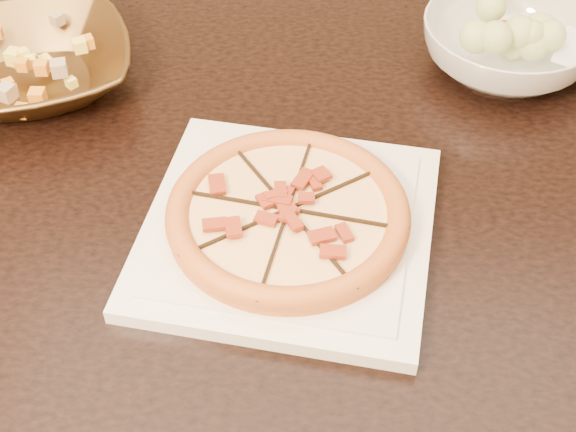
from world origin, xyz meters
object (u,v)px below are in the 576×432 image
object	(u,v)px
pizza	(288,214)
bronze_bowl	(33,66)
salad_bowl	(507,46)
plate	(288,228)
dining_table	(222,199)

from	to	relation	value
pizza	bronze_bowl	xyz separation A→B (m)	(-0.35, 0.27, -0.00)
salad_bowl	plate	bearing A→B (deg)	-132.08
salad_bowl	dining_table	bearing A→B (deg)	-155.47
dining_table	plate	distance (m)	0.20
plate	bronze_bowl	xyz separation A→B (m)	(-0.35, 0.27, 0.02)
bronze_bowl	plate	bearing A→B (deg)	-37.92
pizza	plate	bearing A→B (deg)	-25.71
salad_bowl	bronze_bowl	bearing A→B (deg)	-175.10
plate	pizza	distance (m)	0.02
dining_table	bronze_bowl	bearing A→B (deg)	154.74
bronze_bowl	pizza	bearing A→B (deg)	-37.93
plate	pizza	bearing A→B (deg)	154.29
dining_table	salad_bowl	size ratio (longest dim) A/B	6.46
bronze_bowl	salad_bowl	world-z (taller)	salad_bowl
dining_table	pizza	xyz separation A→B (m)	(0.09, -0.15, 0.13)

